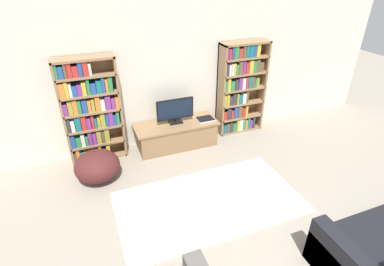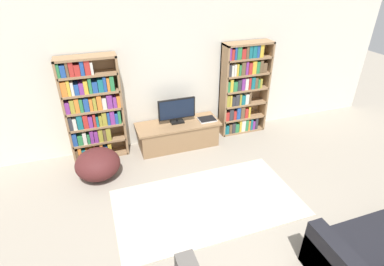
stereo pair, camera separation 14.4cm
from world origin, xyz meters
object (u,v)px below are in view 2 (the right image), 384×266
Objects in this scene: laptop at (207,119)px; beanbag_ottoman at (98,164)px; tv_stand at (178,134)px; bookshelf_left at (92,109)px; television at (177,110)px; bookshelf_right at (242,89)px.

laptop is 0.45× the size of beanbag_ottoman.
tv_stand is 4.82× the size of laptop.
beanbag_ottoman is at bearing -94.70° from bookshelf_left.
beanbag_ottoman is at bearing -160.61° from television.
bookshelf_left is at bearing 173.80° from tv_stand.
television reaches higher than beanbag_ottoman.
beanbag_ottoman is at bearing -161.95° from tv_stand.
bookshelf_right reaches higher than beanbag_ottoman.
tv_stand and beanbag_ottoman have the same top height.
television reaches higher than laptop.
tv_stand is (1.40, -0.15, -0.65)m from bookshelf_left.
television is at bearing 170.73° from laptop.
bookshelf_left reaches higher than laptop.
tv_stand is 2.24× the size of television.
television is at bearing 90.00° from tv_stand.
laptop is at bearing 11.95° from beanbag_ottoman.
beanbag_ottoman is at bearing -167.29° from bookshelf_right.
laptop is at bearing -165.38° from bookshelf_right.
laptop is 2.06m from beanbag_ottoman.
bookshelf_right is at bearing 6.60° from tv_stand.
bookshelf_right is 0.91m from laptop.
television is at bearing -4.67° from bookshelf_left.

